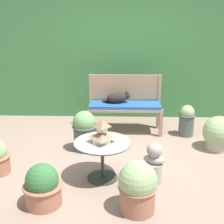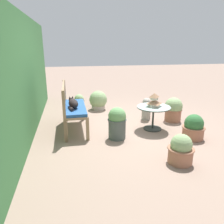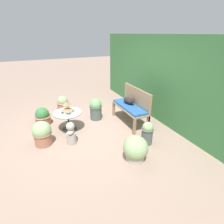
{
  "view_description": "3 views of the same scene",
  "coord_description": "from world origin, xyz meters",
  "px_view_note": "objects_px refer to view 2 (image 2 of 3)",
  "views": [
    {
      "loc": [
        -0.02,
        -4.07,
        2.1
      ],
      "look_at": [
        -0.15,
        0.63,
        0.57
      ],
      "focal_mm": 50.0,
      "sensor_mm": 36.0,
      "label": 1
    },
    {
      "loc": [
        -4.52,
        1.33,
        1.79
      ],
      "look_at": [
        -0.04,
        0.44,
        0.39
      ],
      "focal_mm": 35.0,
      "sensor_mm": 36.0,
      "label": 2
    },
    {
      "loc": [
        3.97,
        -1.1,
        2.39
      ],
      "look_at": [
        0.01,
        0.71,
        0.41
      ],
      "focal_mm": 28.0,
      "sensor_mm": 36.0,
      "label": 3
    }
  ],
  "objects_px": {
    "pagoda_birdhouse": "(154,101)",
    "potted_plant_patio_mid": "(98,101)",
    "potted_plant_table_near": "(181,150)",
    "garden_bust": "(146,109)",
    "potted_plant_hedge_corner": "(117,123)",
    "potted_plant_path_edge": "(79,104)",
    "patio_table": "(153,111)",
    "potted_plant_bench_left": "(194,128)",
    "cat": "(73,103)",
    "garden_bench": "(75,109)",
    "potted_plant_table_far": "(173,110)"
  },
  "relations": [
    {
      "from": "potted_plant_path_edge",
      "to": "potted_plant_table_near",
      "type": "bearing_deg",
      "value": -153.41
    },
    {
      "from": "potted_plant_bench_left",
      "to": "cat",
      "type": "bearing_deg",
      "value": 70.6
    },
    {
      "from": "garden_bench",
      "to": "potted_plant_bench_left",
      "type": "distance_m",
      "value": 2.47
    },
    {
      "from": "garden_bust",
      "to": "potted_plant_table_far",
      "type": "height_order",
      "value": "potted_plant_table_far"
    },
    {
      "from": "pagoda_birdhouse",
      "to": "potted_plant_bench_left",
      "type": "relative_size",
      "value": 0.6
    },
    {
      "from": "garden_bust",
      "to": "potted_plant_bench_left",
      "type": "xyz_separation_m",
      "value": [
        -1.29,
        -0.52,
        -0.04
      ]
    },
    {
      "from": "pagoda_birdhouse",
      "to": "potted_plant_bench_left",
      "type": "xyz_separation_m",
      "value": [
        -0.64,
        -0.6,
        -0.42
      ]
    },
    {
      "from": "potted_plant_patio_mid",
      "to": "potted_plant_path_edge",
      "type": "distance_m",
      "value": 0.69
    },
    {
      "from": "patio_table",
      "to": "potted_plant_patio_mid",
      "type": "xyz_separation_m",
      "value": [
        1.78,
        0.97,
        -0.16
      ]
    },
    {
      "from": "cat",
      "to": "garden_bust",
      "type": "bearing_deg",
      "value": -86.71
    },
    {
      "from": "potted_plant_bench_left",
      "to": "potted_plant_table_near",
      "type": "relative_size",
      "value": 1.04
    },
    {
      "from": "potted_plant_patio_mid",
      "to": "potted_plant_table_far",
      "type": "height_order",
      "value": "potted_plant_table_far"
    },
    {
      "from": "potted_plant_table_near",
      "to": "potted_plant_patio_mid",
      "type": "bearing_deg",
      "value": 14.91
    },
    {
      "from": "potted_plant_hedge_corner",
      "to": "garden_bench",
      "type": "bearing_deg",
      "value": 50.87
    },
    {
      "from": "garden_bench",
      "to": "potted_plant_table_near",
      "type": "height_order",
      "value": "garden_bench"
    },
    {
      "from": "garden_bench",
      "to": "garden_bust",
      "type": "relative_size",
      "value": 2.37
    },
    {
      "from": "potted_plant_hedge_corner",
      "to": "potted_plant_table_far",
      "type": "xyz_separation_m",
      "value": [
        0.75,
        -1.57,
        -0.04
      ]
    },
    {
      "from": "potted_plant_patio_mid",
      "to": "potted_plant_path_edge",
      "type": "bearing_deg",
      "value": 125.23
    },
    {
      "from": "patio_table",
      "to": "pagoda_birdhouse",
      "type": "height_order",
      "value": "pagoda_birdhouse"
    },
    {
      "from": "potted_plant_table_near",
      "to": "potted_plant_bench_left",
      "type": "bearing_deg",
      "value": -40.84
    },
    {
      "from": "cat",
      "to": "patio_table",
      "type": "distance_m",
      "value": 1.73
    },
    {
      "from": "pagoda_birdhouse",
      "to": "potted_plant_hedge_corner",
      "type": "distance_m",
      "value": 1.0
    },
    {
      "from": "pagoda_birdhouse",
      "to": "potted_plant_bench_left",
      "type": "bearing_deg",
      "value": -136.8
    },
    {
      "from": "cat",
      "to": "patio_table",
      "type": "bearing_deg",
      "value": -107.55
    },
    {
      "from": "potted_plant_table_far",
      "to": "potted_plant_table_near",
      "type": "height_order",
      "value": "potted_plant_table_far"
    },
    {
      "from": "garden_bust",
      "to": "potted_plant_path_edge",
      "type": "relative_size",
      "value": 1.0
    },
    {
      "from": "potted_plant_patio_mid",
      "to": "potted_plant_path_edge",
      "type": "relative_size",
      "value": 0.98
    },
    {
      "from": "potted_plant_table_near",
      "to": "garden_bench",
      "type": "bearing_deg",
      "value": 41.51
    },
    {
      "from": "garden_bust",
      "to": "potted_plant_table_near",
      "type": "distance_m",
      "value": 2.12
    },
    {
      "from": "patio_table",
      "to": "potted_plant_path_edge",
      "type": "xyz_separation_m",
      "value": [
        1.38,
        1.53,
        -0.12
      ]
    },
    {
      "from": "potted_plant_hedge_corner",
      "to": "potted_plant_bench_left",
      "type": "distance_m",
      "value": 1.52
    },
    {
      "from": "patio_table",
      "to": "garden_bust",
      "type": "relative_size",
      "value": 1.32
    },
    {
      "from": "garden_bust",
      "to": "potted_plant_table_near",
      "type": "xyz_separation_m",
      "value": [
        -2.11,
        0.19,
        -0.04
      ]
    },
    {
      "from": "garden_bench",
      "to": "potted_plant_path_edge",
      "type": "bearing_deg",
      "value": -7.36
    },
    {
      "from": "cat",
      "to": "potted_plant_hedge_corner",
      "type": "relative_size",
      "value": 0.78
    },
    {
      "from": "garden_bench",
      "to": "cat",
      "type": "height_order",
      "value": "cat"
    },
    {
      "from": "patio_table",
      "to": "potted_plant_table_near",
      "type": "bearing_deg",
      "value": 175.72
    },
    {
      "from": "pagoda_birdhouse",
      "to": "potted_plant_path_edge",
      "type": "relative_size",
      "value": 0.54
    },
    {
      "from": "potted_plant_path_edge",
      "to": "pagoda_birdhouse",
      "type": "bearing_deg",
      "value": -132.12
    },
    {
      "from": "potted_plant_path_edge",
      "to": "potted_plant_table_far",
      "type": "xyz_separation_m",
      "value": [
        -0.97,
        -2.22,
        0.0
      ]
    },
    {
      "from": "patio_table",
      "to": "potted_plant_patio_mid",
      "type": "relative_size",
      "value": 1.34
    },
    {
      "from": "garden_bust",
      "to": "potted_plant_table_far",
      "type": "bearing_deg",
      "value": -88.97
    },
    {
      "from": "potted_plant_hedge_corner",
      "to": "potted_plant_patio_mid",
      "type": "height_order",
      "value": "potted_plant_hedge_corner"
    },
    {
      "from": "patio_table",
      "to": "garden_bust",
      "type": "height_order",
      "value": "garden_bust"
    },
    {
      "from": "potted_plant_patio_mid",
      "to": "garden_bench",
      "type": "bearing_deg",
      "value": 154.6
    },
    {
      "from": "potted_plant_path_edge",
      "to": "patio_table",
      "type": "bearing_deg",
      "value": -132.12
    },
    {
      "from": "garden_bench",
      "to": "cat",
      "type": "relative_size",
      "value": 2.63
    },
    {
      "from": "pagoda_birdhouse",
      "to": "potted_plant_patio_mid",
      "type": "height_order",
      "value": "pagoda_birdhouse"
    },
    {
      "from": "pagoda_birdhouse",
      "to": "potted_plant_path_edge",
      "type": "bearing_deg",
      "value": 47.88
    },
    {
      "from": "potted_plant_hedge_corner",
      "to": "potted_plant_path_edge",
      "type": "distance_m",
      "value": 1.84
    }
  ]
}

